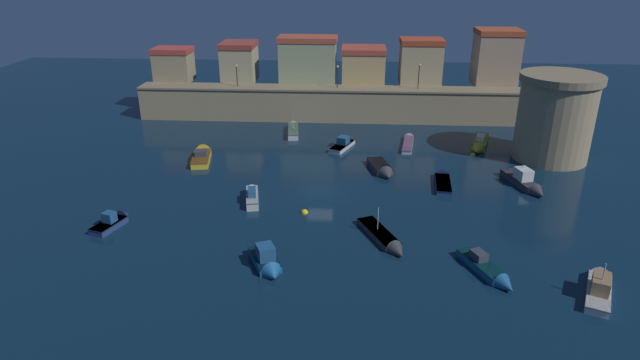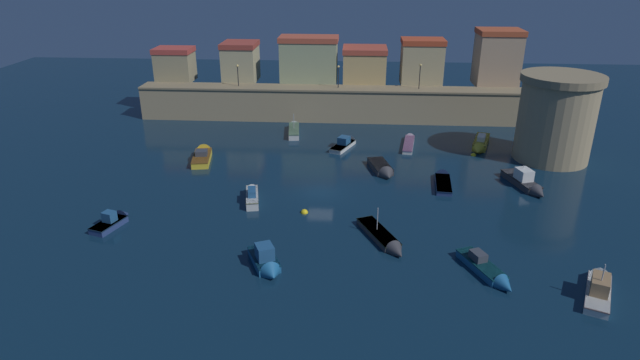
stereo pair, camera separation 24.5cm
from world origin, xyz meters
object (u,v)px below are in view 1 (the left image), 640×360
(moored_boat_4, at_px, (345,143))
(quay_lamp_1, at_px, (337,73))
(moored_boat_2, at_px, (252,195))
(mooring_buoy_1, at_px, (473,155))
(moored_boat_0, at_px, (442,179))
(moored_boat_13, at_px, (408,142))
(moored_boat_8, at_px, (600,284))
(quay_lamp_2, at_px, (419,72))
(moored_boat_6, at_px, (114,221))
(fortress_tower, at_px, (555,117))
(moored_boat_5, at_px, (293,129))
(moored_boat_12, at_px, (489,270))
(moored_boat_1, at_px, (267,262))
(moored_boat_9, at_px, (202,155))
(moored_boat_11, at_px, (526,182))
(moored_boat_3, at_px, (386,240))
(quay_lamp_0, at_px, (237,72))
(mooring_buoy_0, at_px, (305,213))
(moored_boat_10, at_px, (383,170))
(moored_boat_7, at_px, (480,143))

(moored_boat_4, bearing_deg, quay_lamp_1, 29.97)
(moored_boat_2, distance_m, mooring_buoy_1, 27.11)
(moored_boat_0, height_order, moored_boat_13, moored_boat_0)
(moored_boat_2, relative_size, moored_boat_8, 0.85)
(quay_lamp_2, relative_size, mooring_buoy_1, 5.65)
(moored_boat_6, bearing_deg, fortress_tower, -48.26)
(moored_boat_5, relative_size, moored_boat_12, 1.17)
(fortress_tower, distance_m, moored_boat_2, 34.71)
(moored_boat_1, distance_m, moored_boat_9, 25.05)
(moored_boat_11, relative_size, moored_boat_13, 0.91)
(moored_boat_3, distance_m, moored_boat_8, 15.61)
(quay_lamp_1, bearing_deg, mooring_buoy_1, -39.43)
(moored_boat_9, height_order, moored_boat_13, moored_boat_9)
(quay_lamp_0, bearing_deg, quay_lamp_1, 0.00)
(mooring_buoy_0, bearing_deg, moored_boat_0, 30.81)
(moored_boat_2, height_order, moored_boat_9, moored_boat_2)
(moored_boat_10, relative_size, moored_boat_13, 0.77)
(fortress_tower, bearing_deg, moored_boat_8, -100.79)
(moored_boat_7, bearing_deg, quay_lamp_0, -91.05)
(quay_lamp_1, relative_size, moored_boat_8, 0.48)
(fortress_tower, distance_m, moored_boat_1, 38.23)
(moored_boat_7, relative_size, moored_boat_10, 1.19)
(moored_boat_7, bearing_deg, moored_boat_3, -9.99)
(moored_boat_0, relative_size, mooring_buoy_0, 9.37)
(quay_lamp_1, relative_size, moored_boat_2, 0.56)
(moored_boat_1, xyz_separation_m, moored_boat_4, (5.29, 27.94, -0.13))
(moored_boat_11, height_order, moored_boat_12, moored_boat_11)
(quay_lamp_1, height_order, moored_boat_5, quay_lamp_1)
(moored_boat_2, relative_size, moored_boat_7, 0.79)
(moored_boat_7, relative_size, moored_boat_13, 0.92)
(moored_boat_4, distance_m, moored_boat_12, 29.92)
(moored_boat_8, xyz_separation_m, moored_boat_10, (-14.09, 20.91, -0.15))
(quay_lamp_2, distance_m, moored_boat_5, 18.72)
(moored_boat_6, xyz_separation_m, mooring_buoy_1, (34.40, 19.55, -0.40))
(moored_boat_9, bearing_deg, moored_boat_10, -107.88)
(quay_lamp_0, relative_size, moored_boat_1, 0.61)
(mooring_buoy_0, bearing_deg, moored_boat_11, 18.14)
(quay_lamp_2, bearing_deg, fortress_tower, -45.39)
(quay_lamp_2, relative_size, moored_boat_5, 0.49)
(moored_boat_1, xyz_separation_m, moored_boat_2, (-3.28, 11.90, -0.01))
(quay_lamp_1, distance_m, moored_boat_6, 38.11)
(quay_lamp_0, height_order, moored_boat_3, quay_lamp_0)
(fortress_tower, xyz_separation_m, moored_boat_9, (-39.51, -2.52, -4.45))
(moored_boat_2, xyz_separation_m, moored_boat_10, (12.69, 7.62, -0.17))
(moored_boat_8, distance_m, moored_boat_13, 32.37)
(quay_lamp_0, distance_m, moored_boat_2, 28.50)
(moored_boat_3, relative_size, moored_boat_5, 0.97)
(moored_boat_3, bearing_deg, moored_boat_2, -146.42)
(moored_boat_1, height_order, moored_boat_12, moored_boat_1)
(quay_lamp_0, xyz_separation_m, moored_boat_7, (31.47, -10.53, -6.13))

